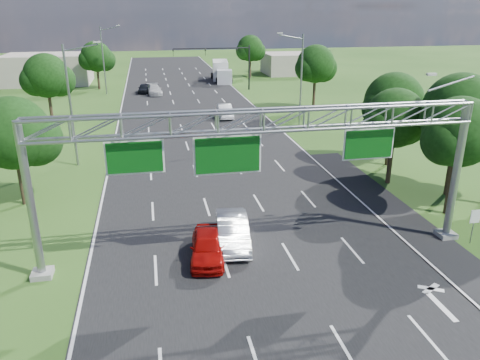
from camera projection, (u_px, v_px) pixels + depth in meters
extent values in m
plane|color=#254916|center=(211.00, 157.00, 42.07)|extent=(220.00, 220.00, 0.00)
cube|color=black|center=(211.00, 157.00, 42.07)|extent=(18.00, 180.00, 0.02)
cube|color=black|center=(408.00, 224.00, 29.20)|extent=(3.00, 30.00, 0.02)
cube|color=gray|center=(446.00, 234.00, 27.54)|extent=(1.00, 1.00, 0.30)
cylinder|color=gray|center=(456.00, 173.00, 26.19)|extent=(0.44, 0.44, 8.00)
cube|color=gray|center=(42.00, 274.00, 23.49)|extent=(1.00, 1.00, 0.30)
cylinder|color=gray|center=(30.00, 203.00, 22.14)|extent=(0.40, 0.40, 8.00)
cylinder|color=gray|center=(451.00, 84.00, 24.23)|extent=(2.54, 0.12, 0.79)
cube|color=beige|center=(432.00, 74.00, 23.84)|extent=(0.50, 0.22, 0.12)
cube|color=white|center=(135.00, 157.00, 22.33)|extent=(2.80, 0.05, 1.70)
cube|color=#09480F|center=(135.00, 157.00, 22.27)|extent=(2.62, 0.05, 1.52)
cube|color=white|center=(228.00, 155.00, 23.19)|extent=(3.40, 0.05, 2.00)
cube|color=#09480F|center=(228.00, 155.00, 23.13)|extent=(3.22, 0.05, 1.82)
cube|color=white|center=(369.00, 144.00, 24.49)|extent=(2.80, 0.05, 1.70)
cube|color=#09480F|center=(369.00, 144.00, 24.43)|extent=(2.62, 0.05, 1.52)
cylinder|color=gray|center=(473.00, 227.00, 26.48)|extent=(0.06, 0.06, 2.00)
cube|color=white|center=(475.00, 216.00, 26.21)|extent=(0.60, 0.04, 0.80)
cylinder|color=black|center=(249.00, 68.00, 75.02)|extent=(0.24, 0.24, 7.00)
cylinder|color=black|center=(212.00, 48.00, 72.86)|extent=(12.00, 0.18, 0.18)
imported|color=black|center=(173.00, 53.00, 71.97)|extent=(0.18, 0.22, 1.10)
imported|color=black|center=(205.00, 52.00, 72.87)|extent=(0.18, 0.22, 1.10)
imported|color=black|center=(237.00, 51.00, 73.77)|extent=(0.18, 0.22, 1.10)
cylinder|color=gray|center=(71.00, 107.00, 38.26)|extent=(0.20, 0.20, 10.00)
cylinder|color=gray|center=(80.00, 48.00, 36.85)|extent=(2.78, 0.12, 0.60)
cube|color=beige|center=(97.00, 42.00, 36.94)|extent=(0.55, 0.22, 0.12)
cylinder|color=gray|center=(103.00, 61.00, 70.44)|extent=(0.20, 0.20, 10.00)
cylinder|color=gray|center=(109.00, 28.00, 69.04)|extent=(2.78, 0.12, 0.60)
cube|color=beige|center=(118.00, 25.00, 69.13)|extent=(0.55, 0.22, 0.12)
cylinder|color=gray|center=(301.00, 81.00, 51.59)|extent=(0.20, 0.20, 10.00)
cylinder|color=gray|center=(291.00, 37.00, 49.72)|extent=(2.78, 0.12, 0.60)
cube|color=beige|center=(280.00, 33.00, 49.35)|extent=(0.55, 0.22, 0.12)
cylinder|color=#2D2116|center=(450.00, 187.00, 30.06)|extent=(0.36, 0.36, 3.74)
sphere|color=black|center=(459.00, 132.00, 28.79)|extent=(4.40, 4.40, 4.40)
sphere|color=black|center=(469.00, 138.00, 29.55)|extent=(3.30, 3.30, 3.30)
sphere|color=black|center=(447.00, 141.00, 28.49)|extent=(3.08, 3.08, 3.08)
cylinder|color=#2D2116|center=(450.00, 167.00, 33.10)|extent=(0.36, 0.36, 4.18)
sphere|color=black|center=(460.00, 110.00, 31.67)|extent=(5.00, 5.00, 5.00)
sphere|color=black|center=(471.00, 117.00, 32.48)|extent=(3.75, 3.75, 3.75)
sphere|color=black|center=(446.00, 119.00, 31.37)|extent=(3.50, 3.50, 3.50)
cylinder|color=#2D2116|center=(390.00, 162.00, 35.47)|extent=(0.36, 0.36, 3.30)
sphere|color=black|center=(395.00, 118.00, 34.28)|extent=(4.40, 4.40, 4.40)
sphere|color=black|center=(405.00, 123.00, 35.04)|extent=(3.30, 3.30, 3.30)
sphere|color=black|center=(384.00, 126.00, 33.98)|extent=(3.08, 3.08, 3.08)
cylinder|color=#2D2116|center=(389.00, 145.00, 39.47)|extent=(0.36, 0.36, 3.52)
sphere|color=black|center=(394.00, 102.00, 38.19)|extent=(4.80, 4.80, 4.80)
sphere|color=black|center=(404.00, 107.00, 38.98)|extent=(3.60, 3.60, 3.60)
sphere|color=black|center=(383.00, 109.00, 37.88)|extent=(3.36, 3.36, 3.36)
cylinder|color=#2D2116|center=(22.00, 183.00, 31.66)|extent=(0.36, 0.36, 3.08)
sphere|color=black|center=(13.00, 133.00, 30.45)|extent=(4.80, 4.80, 4.80)
sphere|color=black|center=(35.00, 139.00, 31.24)|extent=(3.60, 3.60, 3.60)
cylinder|color=#2D2116|center=(51.00, 110.00, 52.33)|extent=(0.36, 0.36, 3.74)
sphere|color=black|center=(46.00, 76.00, 51.01)|extent=(4.80, 4.80, 4.80)
sphere|color=black|center=(59.00, 80.00, 51.80)|extent=(3.60, 3.60, 3.60)
sphere|color=black|center=(36.00, 81.00, 50.71)|extent=(3.36, 3.36, 3.36)
cylinder|color=#2D2116|center=(98.00, 79.00, 75.94)|extent=(0.36, 0.36, 3.30)
sphere|color=black|center=(96.00, 56.00, 74.70)|extent=(4.80, 4.80, 4.80)
sphere|color=black|center=(104.00, 60.00, 75.49)|extent=(3.60, 3.60, 3.60)
sphere|color=black|center=(89.00, 60.00, 74.39)|extent=(3.36, 3.36, 3.36)
cylinder|color=#2D2116|center=(314.00, 94.00, 60.82)|extent=(0.36, 0.36, 3.96)
sphere|color=black|center=(316.00, 64.00, 59.45)|extent=(4.80, 4.80, 4.80)
sphere|color=black|center=(323.00, 68.00, 60.25)|extent=(3.60, 3.60, 3.60)
sphere|color=black|center=(308.00, 68.00, 59.15)|extent=(3.36, 3.36, 3.36)
cylinder|color=#2D2116|center=(250.00, 68.00, 88.12)|extent=(0.36, 0.36, 3.52)
sphere|color=black|center=(250.00, 48.00, 86.84)|extent=(4.80, 4.80, 4.80)
sphere|color=black|center=(256.00, 51.00, 87.63)|extent=(3.60, 3.60, 3.60)
sphere|color=black|center=(245.00, 51.00, 86.53)|extent=(3.36, 3.36, 3.36)
cube|color=#A6998B|center=(48.00, 69.00, 81.38)|extent=(14.00, 10.00, 5.00)
cube|color=#A6998B|center=(295.00, 63.00, 93.52)|extent=(12.00, 9.00, 4.00)
imported|color=#A00A07|center=(207.00, 246.00, 24.92)|extent=(2.35, 4.59, 1.50)
imported|color=silver|center=(233.00, 231.00, 26.49)|extent=(2.22, 5.10, 1.63)
imported|color=#BDBDBD|center=(154.00, 90.00, 71.78)|extent=(2.49, 5.14, 1.44)
imported|color=black|center=(144.00, 88.00, 73.21)|extent=(2.09, 4.21, 1.38)
imported|color=white|center=(225.00, 111.00, 56.90)|extent=(1.76, 4.71, 1.54)
cube|color=silver|center=(220.00, 70.00, 85.22)|extent=(3.49, 6.94, 3.33)
cube|color=silver|center=(224.00, 77.00, 81.15)|extent=(2.84, 2.75, 2.44)
cylinder|color=black|center=(217.00, 81.00, 81.37)|extent=(0.39, 1.11, 1.11)
cylinder|color=black|center=(231.00, 80.00, 81.81)|extent=(0.39, 1.11, 1.11)
cylinder|color=black|center=(212.00, 76.00, 87.49)|extent=(0.39, 1.11, 1.11)
cylinder|color=black|center=(225.00, 75.00, 87.93)|extent=(0.39, 1.11, 1.11)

